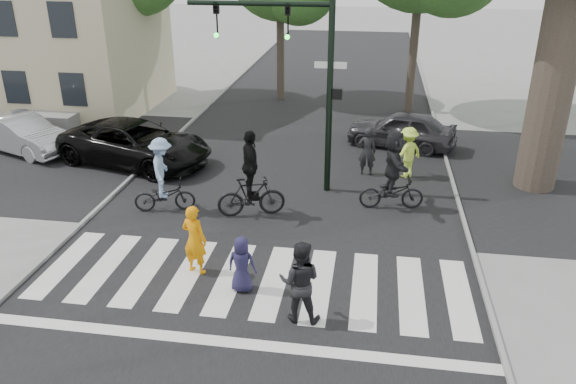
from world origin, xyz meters
name	(u,v)px	position (x,y,z in m)	size (l,w,h in m)	color
ground	(242,305)	(0.00, 0.00, 0.00)	(120.00, 120.00, 0.00)	gray
road_stem	(282,204)	(0.00, 5.00, 0.01)	(10.00, 70.00, 0.01)	black
road_cross	(296,166)	(0.00, 8.00, 0.01)	(70.00, 10.00, 0.01)	black
curb_left	(116,192)	(-5.05, 5.00, 0.05)	(0.10, 70.00, 0.10)	gray
curb_right	(462,214)	(5.05, 5.00, 0.05)	(0.10, 70.00, 0.10)	gray
crosswalk	(249,287)	(0.00, 0.66, 0.01)	(10.00, 3.85, 0.01)	silver
traffic_signal	(300,61)	(0.35, 6.20, 3.90)	(4.45, 0.29, 6.00)	black
house	(54,21)	(-11.49, 13.98, 3.80)	(8.40, 8.10, 8.82)	beige
pedestrian_woman	(195,240)	(-1.33, 1.12, 0.83)	(0.61, 0.40, 1.67)	orange
pedestrian_child	(242,264)	(-0.12, 0.57, 0.64)	(0.63, 0.41, 1.28)	#201C3D
pedestrian_adult	(300,282)	(1.24, -0.25, 0.87)	(0.84, 0.66, 1.74)	black
cyclist_left	(163,180)	(-3.16, 4.11, 0.92)	(1.77, 1.21, 2.13)	black
cyclist_mid	(251,182)	(-0.70, 4.18, 1.00)	(1.93, 1.22, 2.43)	black
cyclist_right	(393,175)	(3.10, 5.24, 1.02)	(1.86, 1.73, 2.28)	black
car_suv	(136,143)	(-5.39, 7.46, 0.73)	(2.42, 5.26, 1.46)	black
car_silver	(22,134)	(-9.88, 7.96, 0.67)	(1.42, 4.06, 1.34)	#B3B5B9
car_grey	(401,129)	(3.52, 10.60, 0.67)	(1.58, 3.92, 1.34)	#2F2E33
bystander_hivis	(408,153)	(3.62, 7.68, 0.82)	(1.07, 0.61, 1.65)	#D6FF4B
bystander_dark	(367,152)	(2.34, 7.67, 0.79)	(0.57, 0.38, 1.58)	black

